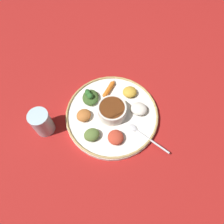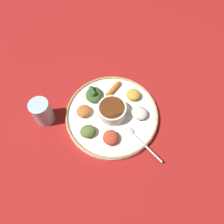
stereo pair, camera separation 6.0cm
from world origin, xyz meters
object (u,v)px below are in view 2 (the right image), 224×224
object	(u,v)px
center_bowl	(112,110)
carrot_near_spoon	(114,88)
drinking_glass	(43,113)
greens_pile	(93,94)
spoon	(138,138)

from	to	relation	value
center_bowl	carrot_near_spoon	xyz separation A→B (m)	(-0.11, 0.00, -0.02)
center_bowl	carrot_near_spoon	distance (m)	0.11
carrot_near_spoon	drinking_glass	world-z (taller)	drinking_glass
greens_pile	center_bowl	bearing A→B (deg)	44.83
center_bowl	drinking_glass	xyz separation A→B (m)	(0.02, -0.24, -0.00)
carrot_near_spoon	greens_pile	bearing A→B (deg)	-66.12
greens_pile	drinking_glass	xyz separation A→B (m)	(0.09, -0.17, 0.01)
spoon	center_bowl	bearing A→B (deg)	-135.29
greens_pile	carrot_near_spoon	distance (m)	0.08
center_bowl	drinking_glass	size ratio (longest dim) A/B	1.00
spoon	drinking_glass	world-z (taller)	drinking_glass
greens_pile	carrot_near_spoon	world-z (taller)	greens_pile
spoon	drinking_glass	xyz separation A→B (m)	(-0.07, -0.34, 0.02)
greens_pile	carrot_near_spoon	bearing A→B (deg)	113.88
spoon	drinking_glass	bearing A→B (deg)	-102.40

